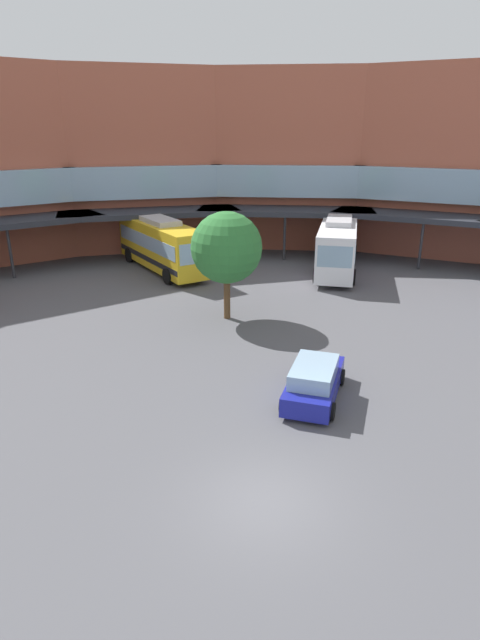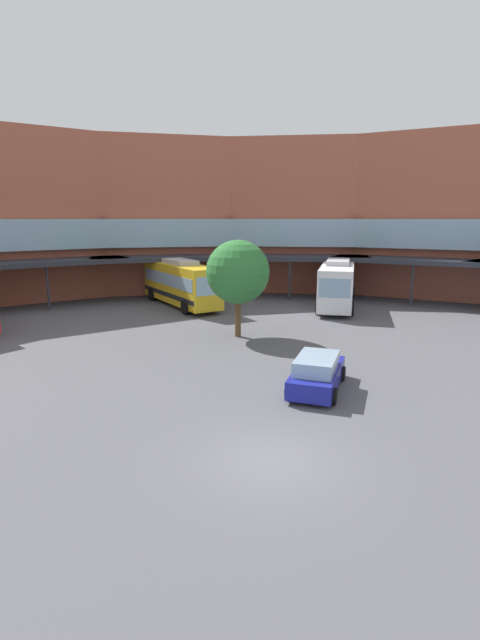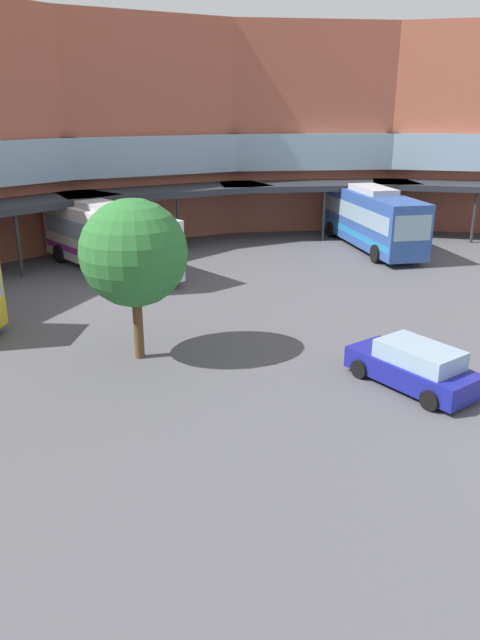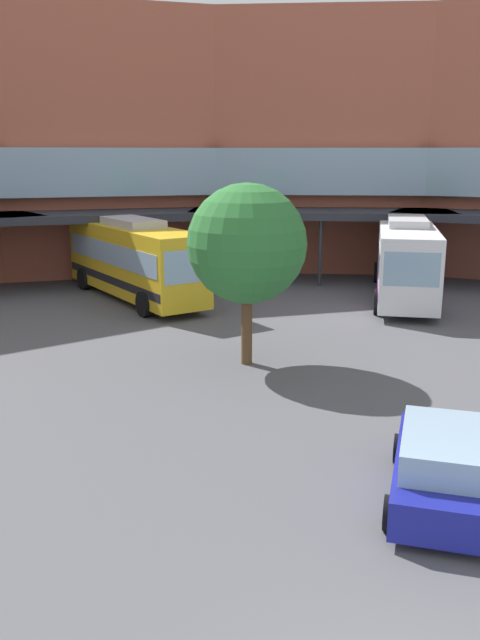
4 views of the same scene
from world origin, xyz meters
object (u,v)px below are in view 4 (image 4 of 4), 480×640
object	(u,v)px
bus_1	(405,258)
bus_3	(134,259)
parked_car	(442,467)
plaza_tree	(247,244)

from	to	relation	value
bus_1	bus_3	distance (m)	12.91
parked_car	bus_1	bearing A→B (deg)	4.98
parked_car	plaza_tree	size ratio (longest dim) A/B	0.80
bus_3	parked_car	size ratio (longest dim) A/B	2.21
bus_1	bus_3	xyz separation A→B (m)	(-12.87, 1.05, -0.00)
bus_1	parked_car	distance (m)	19.94
bus_3	parked_car	bearing A→B (deg)	-8.09
bus_3	plaza_tree	size ratio (longest dim) A/B	1.78
bus_1	plaza_tree	xyz separation A→B (m)	(-8.69, -9.63, 2.03)
bus_1	bus_3	world-z (taller)	bus_1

